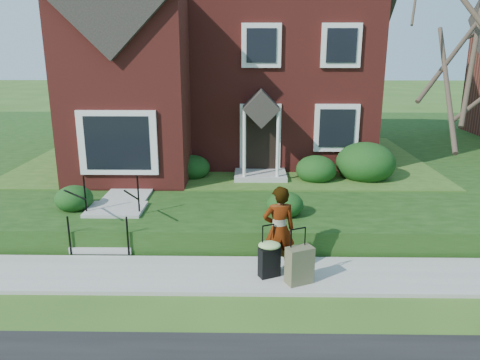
{
  "coord_description": "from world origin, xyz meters",
  "views": [
    {
      "loc": [
        0.79,
        -8.71,
        4.54
      ],
      "look_at": [
        0.62,
        2.0,
        1.5
      ],
      "focal_mm": 35.0,
      "sensor_mm": 36.0,
      "label": 1
    }
  ],
  "objects_px": {
    "suitcase_olive": "(300,265)",
    "front_steps": "(111,222)",
    "woman": "(279,230)",
    "suitcase_black": "(269,257)"
  },
  "relations": [
    {
      "from": "woman",
      "to": "suitcase_black",
      "type": "height_order",
      "value": "woman"
    },
    {
      "from": "suitcase_black",
      "to": "suitcase_olive",
      "type": "bearing_deg",
      "value": -49.13
    },
    {
      "from": "woman",
      "to": "suitcase_black",
      "type": "relative_size",
      "value": 1.67
    },
    {
      "from": "woman",
      "to": "front_steps",
      "type": "bearing_deg",
      "value": -34.26
    },
    {
      "from": "front_steps",
      "to": "woman",
      "type": "height_order",
      "value": "woman"
    },
    {
      "from": "woman",
      "to": "suitcase_olive",
      "type": "height_order",
      "value": "woman"
    },
    {
      "from": "suitcase_black",
      "to": "suitcase_olive",
      "type": "relative_size",
      "value": 0.97
    },
    {
      "from": "front_steps",
      "to": "woman",
      "type": "distance_m",
      "value": 4.33
    },
    {
      "from": "suitcase_olive",
      "to": "front_steps",
      "type": "bearing_deg",
      "value": 128.17
    },
    {
      "from": "front_steps",
      "to": "suitcase_olive",
      "type": "relative_size",
      "value": 1.8
    }
  ]
}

